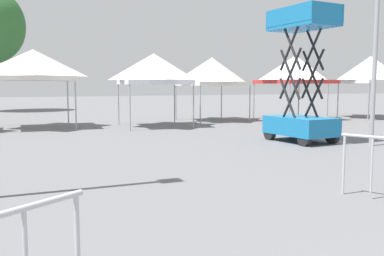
# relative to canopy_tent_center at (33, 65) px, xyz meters

# --- Properties ---
(canopy_tent_center) EXTENTS (3.34, 3.34, 3.45)m
(canopy_tent_center) POSITION_rel_canopy_tent_center_xyz_m (0.00, 0.00, 0.00)
(canopy_tent_center) COLOR #9E9EA3
(canopy_tent_center) RESTS_ON ground
(canopy_tent_right_of_center) EXTENTS (3.12, 3.12, 3.32)m
(canopy_tent_right_of_center) POSITION_rel_canopy_tent_center_xyz_m (5.09, -1.42, -0.14)
(canopy_tent_right_of_center) COLOR #9E9EA3
(canopy_tent_right_of_center) RESTS_ON ground
(canopy_tent_left_of_center) EXTENTS (3.23, 3.23, 3.34)m
(canopy_tent_left_of_center) POSITION_rel_canopy_tent_center_xyz_m (8.86, 0.37, -0.17)
(canopy_tent_left_of_center) COLOR #9E9EA3
(canopy_tent_left_of_center) RESTS_ON ground
(canopy_tent_behind_right) EXTENTS (3.49, 3.49, 3.50)m
(canopy_tent_behind_right) POSITION_rel_canopy_tent_center_xyz_m (13.38, -0.73, -0.03)
(canopy_tent_behind_right) COLOR #9E9EA3
(canopy_tent_behind_right) RESTS_ON ground
(canopy_tent_behind_left) EXTENTS (3.45, 3.45, 3.55)m
(canopy_tent_behind_left) POSITION_rel_canopy_tent_center_xyz_m (18.17, -1.33, -0.00)
(canopy_tent_behind_left) COLOR #9E9EA3
(canopy_tent_behind_left) RESTS_ON ground
(scissor_lift) EXTENTS (1.60, 2.42, 4.41)m
(scissor_lift) POSITION_rel_canopy_tent_center_xyz_m (8.05, -8.28, -1.46)
(scissor_lift) COLOR black
(scissor_lift) RESTS_ON ground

